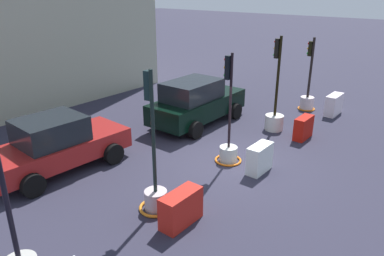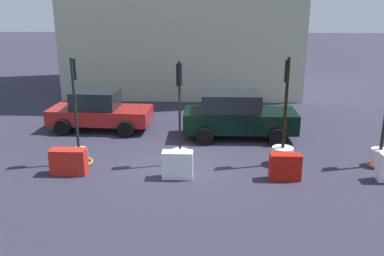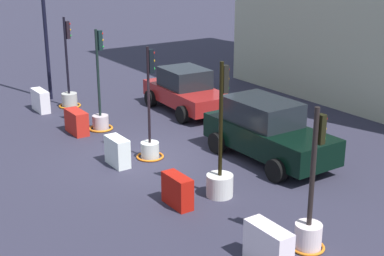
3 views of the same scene
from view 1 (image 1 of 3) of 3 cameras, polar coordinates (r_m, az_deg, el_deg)
ground_plane at (r=12.03m, az=5.80°, el=-5.32°), size 120.00×120.00×0.00m
traffic_light_1 at (r=9.42m, az=-5.71°, el=-9.44°), size 0.88×0.88×3.63m
traffic_light_2 at (r=11.87m, az=5.66°, el=-2.60°), size 0.87×0.87×3.52m
traffic_light_3 at (r=14.78m, az=12.66°, el=1.98°), size 0.72×0.72×3.65m
traffic_light_4 at (r=17.66m, az=17.44°, el=4.66°), size 0.78×0.78×3.26m
construction_barrier_1 at (r=8.95m, az=-1.72°, el=-12.32°), size 1.13×0.47×0.83m
construction_barrier_2 at (r=11.42m, az=10.43°, el=-4.66°), size 0.96×0.42×0.88m
construction_barrier_3 at (r=14.27m, az=16.88°, el=0.04°), size 0.97×0.39×0.84m
construction_barrier_4 at (r=17.36m, az=21.11°, el=3.39°), size 1.13×0.43×0.90m
car_black_sedan at (r=14.98m, az=0.67°, el=4.03°), size 4.51×2.20×1.86m
car_red_compact at (r=11.96m, az=-20.30°, el=-2.42°), size 4.39×2.34×1.71m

